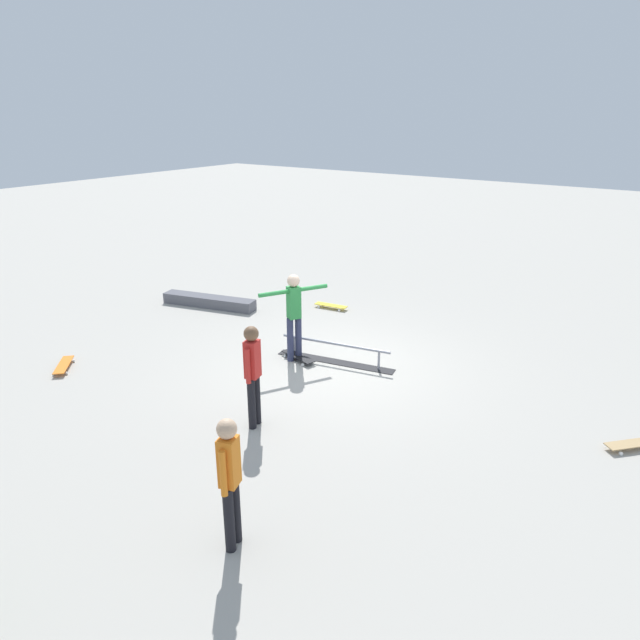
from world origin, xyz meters
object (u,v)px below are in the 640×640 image
object	(u,v)px
bystander_red_shirt	(253,371)
loose_skateboard_natural	(633,444)
loose_skateboard_yellow	(331,305)
skateboard_main	(298,356)
loose_skateboard_orange	(64,365)
grind_rail	(335,354)
skate_ledge	(209,301)
bystander_orange_shirt	(230,477)
skater_main	(294,311)

from	to	relation	value
bystander_red_shirt	loose_skateboard_natural	size ratio (longest dim) A/B	2.22
loose_skateboard_yellow	loose_skateboard_natural	distance (m)	7.33
skateboard_main	loose_skateboard_orange	xyz separation A→B (m)	(3.32, 2.78, 0.00)
grind_rail	loose_skateboard_yellow	xyz separation A→B (m)	(1.79, -2.53, -0.10)
skate_ledge	loose_skateboard_yellow	xyz separation A→B (m)	(-2.51, -1.56, -0.05)
skateboard_main	bystander_orange_shirt	xyz separation A→B (m)	(-2.39, 4.36, 0.81)
bystander_orange_shirt	bystander_red_shirt	xyz separation A→B (m)	(1.49, -2.07, 0.02)
bystander_red_shirt	loose_skateboard_yellow	bearing A→B (deg)	-171.96
grind_rail	bystander_red_shirt	bearing A→B (deg)	85.06
grind_rail	skateboard_main	world-z (taller)	grind_rail
skater_main	bystander_red_shirt	xyz separation A→B (m)	(-0.97, 2.27, -0.07)
loose_skateboard_yellow	skater_main	bearing A→B (deg)	103.17
skater_main	grind_rail	bearing A→B (deg)	-34.35
skateboard_main	bystander_red_shirt	world-z (taller)	bystander_red_shirt
skate_ledge	bystander_red_shirt	distance (m)	5.87
skater_main	loose_skateboard_natural	size ratio (longest dim) A/B	2.33
grind_rail	skater_main	distance (m)	1.12
bystander_orange_shirt	loose_skateboard_yellow	distance (m)	8.08
bystander_red_shirt	loose_skateboard_orange	world-z (taller)	bystander_red_shirt
loose_skateboard_natural	skater_main	bearing A→B (deg)	-44.44
grind_rail	skater_main	bearing A→B (deg)	16.15
bystander_red_shirt	loose_skateboard_yellow	distance (m)	5.61
skate_ledge	bystander_red_shirt	world-z (taller)	bystander_red_shirt
bystander_red_shirt	loose_skateboard_yellow	size ratio (longest dim) A/B	1.96
skate_ledge	loose_skateboard_orange	xyz separation A→B (m)	(-0.35, 4.08, -0.05)
skater_main	bystander_orange_shirt	distance (m)	4.98
skate_ledge	skateboard_main	xyz separation A→B (m)	(-3.67, 1.30, -0.05)
skate_ledge	bystander_red_shirt	size ratio (longest dim) A/B	1.47
skateboard_main	loose_skateboard_yellow	world-z (taller)	same
loose_skateboard_natural	bystander_red_shirt	bearing A→B (deg)	-19.25
bystander_orange_shirt	skateboard_main	bearing A→B (deg)	-169.53
grind_rail	loose_skateboard_yellow	size ratio (longest dim) A/B	2.83
grind_rail	skate_ledge	bearing A→B (deg)	-23.74
skater_main	bystander_orange_shirt	xyz separation A→B (m)	(-2.45, 4.33, -0.09)
loose_skateboard_natural	skate_ledge	bearing A→B (deg)	-53.66
skater_main	bystander_red_shirt	size ratio (longest dim) A/B	1.05
bystander_orange_shirt	loose_skateboard_natural	bearing A→B (deg)	126.24
skater_main	loose_skateboard_natural	bearing A→B (deg)	-58.55
bystander_orange_shirt	loose_skateboard_orange	bearing A→B (deg)	-123.68
bystander_red_shirt	loose_skateboard_natural	xyz separation A→B (m)	(-4.79, -2.56, -0.83)
skate_ledge	skateboard_main	distance (m)	3.90
bystander_red_shirt	loose_skateboard_yellow	xyz separation A→B (m)	(2.07, -5.15, -0.83)
bystander_red_shirt	skate_ledge	bearing A→B (deg)	-141.97
bystander_red_shirt	bystander_orange_shirt	bearing A→B (deg)	21.87
skate_ledge	loose_skateboard_natural	xyz separation A→B (m)	(-9.37, 1.03, -0.05)
loose_skateboard_natural	loose_skateboard_orange	size ratio (longest dim) A/B	1.02
skate_ledge	skater_main	world-z (taller)	skater_main
loose_skateboard_orange	skater_main	bearing A→B (deg)	-94.18
bystander_red_shirt	loose_skateboard_orange	size ratio (longest dim) A/B	2.26
skate_ledge	bystander_orange_shirt	bearing A→B (deg)	136.96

